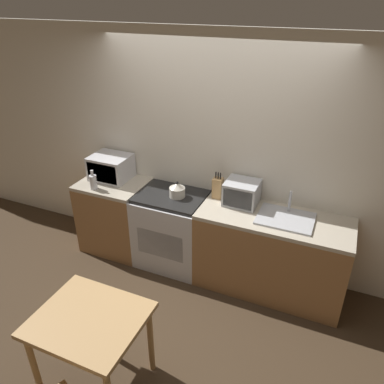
{
  "coord_description": "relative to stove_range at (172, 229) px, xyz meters",
  "views": [
    {
      "loc": [
        1.27,
        -2.63,
        2.88
      ],
      "look_at": [
        -0.09,
        0.49,
        1.05
      ],
      "focal_mm": 35.0,
      "sensor_mm": 36.0,
      "label": 1
    }
  ],
  "objects": [
    {
      "name": "ground_plane",
      "position": [
        0.38,
        -0.59,
        -0.45
      ],
      "size": [
        16.0,
        16.0,
        0.0
      ],
      "primitive_type": "plane",
      "color": "#3D2D1E"
    },
    {
      "name": "wall_back",
      "position": [
        0.38,
        0.34,
        0.85
      ],
      "size": [
        10.0,
        0.06,
        2.6
      ],
      "color": "silver",
      "rests_on": "ground_plane"
    },
    {
      "name": "counter_left_run",
      "position": [
        -0.77,
        0.0,
        0.0
      ],
      "size": [
        0.77,
        0.62,
        0.9
      ],
      "color": "olive",
      "rests_on": "ground_plane"
    },
    {
      "name": "counter_right_run",
      "position": [
        1.15,
        0.0,
        0.0
      ],
      "size": [
        1.53,
        0.62,
        0.9
      ],
      "color": "olive",
      "rests_on": "ground_plane"
    },
    {
      "name": "stove_range",
      "position": [
        0.0,
        0.0,
        0.0
      ],
      "size": [
        0.77,
        0.62,
        0.9
      ],
      "color": "silver",
      "rests_on": "ground_plane"
    },
    {
      "name": "kettle",
      "position": [
        0.08,
        -0.0,
        0.53
      ],
      "size": [
        0.17,
        0.17,
        0.18
      ],
      "color": "beige",
      "rests_on": "stove_range"
    },
    {
      "name": "microwave",
      "position": [
        -0.84,
        0.1,
        0.59
      ],
      "size": [
        0.45,
        0.38,
        0.28
      ],
      "color": "silver",
      "rests_on": "counter_left_run"
    },
    {
      "name": "bottle",
      "position": [
        -0.87,
        -0.21,
        0.54
      ],
      "size": [
        0.08,
        0.08,
        0.23
      ],
      "color": "silver",
      "rests_on": "counter_left_run"
    },
    {
      "name": "knife_block",
      "position": [
        0.49,
        0.16,
        0.57
      ],
      "size": [
        0.1,
        0.1,
        0.3
      ],
      "color": "tan",
      "rests_on": "counter_right_run"
    },
    {
      "name": "toaster_oven",
      "position": [
        0.76,
        0.13,
        0.58
      ],
      "size": [
        0.34,
        0.31,
        0.25
      ],
      "color": "#ADAFB5",
      "rests_on": "counter_right_run"
    },
    {
      "name": "sink_basin",
      "position": [
        1.25,
        0.01,
        0.47
      ],
      "size": [
        0.54,
        0.42,
        0.24
      ],
      "color": "#ADAFB5",
      "rests_on": "counter_right_run"
    },
    {
      "name": "dining_table",
      "position": [
        0.14,
        -1.68,
        0.18
      ],
      "size": [
        0.81,
        0.7,
        0.74
      ],
      "color": "tan",
      "rests_on": "ground_plane"
    }
  ]
}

